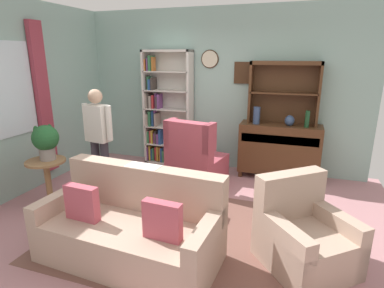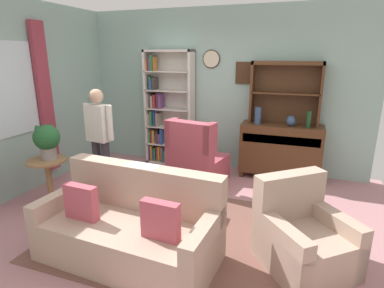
% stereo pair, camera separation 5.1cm
% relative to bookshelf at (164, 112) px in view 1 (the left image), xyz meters
% --- Properties ---
extents(ground_plane, '(5.40, 4.60, 0.02)m').
position_rel_bookshelf_xyz_m(ground_plane, '(1.03, -1.94, -1.00)').
color(ground_plane, '#B27A7F').
extents(wall_back, '(5.00, 0.09, 2.80)m').
position_rel_bookshelf_xyz_m(wall_back, '(1.03, 0.19, 0.42)').
color(wall_back, '#93B7AD').
rests_on(wall_back, ground_plane).
extents(wall_left, '(0.16, 4.20, 2.80)m').
position_rel_bookshelf_xyz_m(wall_left, '(-1.48, -1.95, 0.41)').
color(wall_left, '#93B7AD').
rests_on(wall_left, ground_plane).
extents(area_rug, '(3.00, 2.17, 0.01)m').
position_rel_bookshelf_xyz_m(area_rug, '(1.23, -2.24, -0.98)').
color(area_rug, brown).
rests_on(area_rug, ground_plane).
extents(bookshelf, '(0.90, 0.30, 2.10)m').
position_rel_bookshelf_xyz_m(bookshelf, '(0.00, 0.00, 0.00)').
color(bookshelf, silver).
rests_on(bookshelf, ground_plane).
extents(sideboard, '(1.30, 0.45, 0.92)m').
position_rel_bookshelf_xyz_m(sideboard, '(2.11, -0.08, -0.48)').
color(sideboard, '#4C2D19').
rests_on(sideboard, ground_plane).
extents(sideboard_hutch, '(1.10, 0.26, 1.00)m').
position_rel_bookshelf_xyz_m(sideboard_hutch, '(2.11, 0.03, 0.57)').
color(sideboard_hutch, '#4C2D19').
rests_on(sideboard_hutch, sideboard).
extents(vase_tall, '(0.11, 0.11, 0.28)m').
position_rel_bookshelf_xyz_m(vase_tall, '(1.72, -0.16, 0.07)').
color(vase_tall, '#33476B').
rests_on(vase_tall, sideboard).
extents(vase_round, '(0.15, 0.15, 0.17)m').
position_rel_bookshelf_xyz_m(vase_round, '(2.24, -0.15, 0.02)').
color(vase_round, '#33476B').
rests_on(vase_round, sideboard).
extents(bottle_wine, '(0.07, 0.07, 0.26)m').
position_rel_bookshelf_xyz_m(bottle_wine, '(2.50, -0.17, 0.07)').
color(bottle_wine, '#194223').
rests_on(bottle_wine, sideboard).
extents(couch_floral, '(1.85, 0.97, 0.90)m').
position_rel_bookshelf_xyz_m(couch_floral, '(0.85, -2.80, -0.67)').
color(couch_floral, tan).
rests_on(couch_floral, ground_plane).
extents(armchair_floral, '(1.08, 1.08, 0.88)m').
position_rel_bookshelf_xyz_m(armchair_floral, '(2.50, -2.37, -0.70)').
color(armchair_floral, tan).
rests_on(armchair_floral, ground_plane).
extents(wingback_chair, '(0.92, 0.93, 1.05)m').
position_rel_bookshelf_xyz_m(wingback_chair, '(0.85, -0.75, -0.60)').
color(wingback_chair, '#B74C5B').
rests_on(wingback_chair, ground_plane).
extents(plant_stand, '(0.52, 0.52, 0.64)m').
position_rel_bookshelf_xyz_m(plant_stand, '(-0.83, -2.13, -0.59)').
color(plant_stand, '#997047').
rests_on(plant_stand, ground_plane).
extents(potted_plant_large, '(0.35, 0.35, 0.48)m').
position_rel_bookshelf_xyz_m(potted_plant_large, '(-0.82, -2.08, -0.06)').
color(potted_plant_large, gray).
rests_on(potted_plant_large, plant_stand).
extents(person_reading, '(0.53, 0.25, 1.56)m').
position_rel_bookshelf_xyz_m(person_reading, '(-0.33, -1.59, -0.08)').
color(person_reading, '#38333D').
rests_on(person_reading, ground_plane).
extents(coffee_table, '(0.80, 0.50, 0.42)m').
position_rel_bookshelf_xyz_m(coffee_table, '(0.90, -1.88, -0.63)').
color(coffee_table, '#4C2D19').
rests_on(coffee_table, ground_plane).
extents(book_stack, '(0.21, 0.16, 0.06)m').
position_rel_bookshelf_xyz_m(book_stack, '(0.76, -1.93, -0.53)').
color(book_stack, '#B22D33').
rests_on(book_stack, coffee_table).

